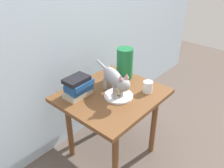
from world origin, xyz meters
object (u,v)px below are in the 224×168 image
cat (115,79)px  candle_jar (148,87)px  book_stack (78,87)px  plate (119,96)px  green_vase (125,63)px  bread_roll (119,91)px  side_table (112,103)px

cat → candle_jar: cat is taller
book_stack → candle_jar: (0.36, -0.34, -0.03)m
plate → cat: cat is taller
plate → green_vase: bearing=30.7°
bread_roll → candle_jar: 0.21m
green_vase → candle_jar: size_ratio=2.91×
cat → green_vase: 0.29m
plate → side_table: bearing=90.2°
green_vase → bread_roll: bearing=-148.8°
cat → book_stack: bearing=131.8°
bread_roll → green_vase: size_ratio=0.32×
side_table → book_stack: book_stack is taller
plate → bread_roll: bearing=18.2°
cat → candle_jar: (0.19, -0.15, -0.09)m
side_table → cat: cat is taller
plate → green_vase: 0.32m
candle_jar → book_stack: bearing=136.4°
bread_roll → book_stack: book_stack is taller
plate → cat: size_ratio=0.46×
bread_roll → candle_jar: (0.18, -0.12, -0.00)m
side_table → green_vase: 0.35m
bread_roll → side_table: bearing=102.8°
cat → side_table: bearing=87.6°
book_stack → green_vase: bearing=-9.6°
bread_roll → cat: size_ratio=0.18×
green_vase → candle_jar: (-0.07, -0.27, -0.09)m
cat → candle_jar: bearing=-38.6°
plate → cat: bearing=92.4°
side_table → cat: (-0.00, -0.03, 0.22)m
plate → candle_jar: (0.19, -0.12, 0.03)m
side_table → green_vase: bearing=19.5°
side_table → bread_roll: bread_roll is taller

